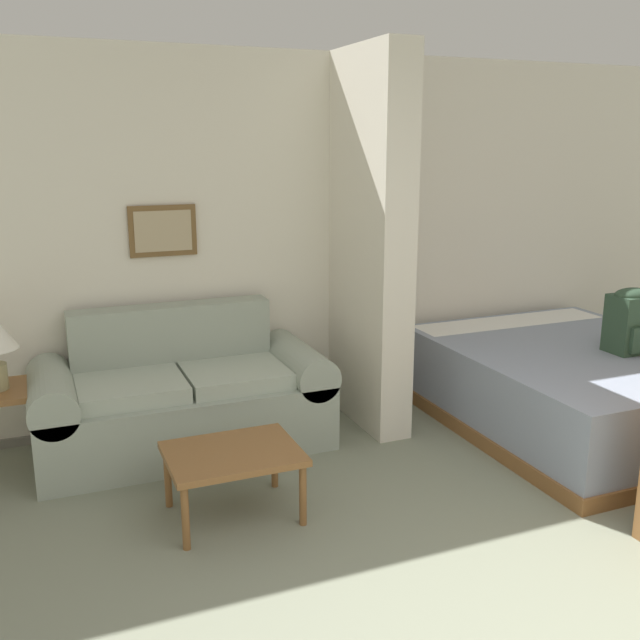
# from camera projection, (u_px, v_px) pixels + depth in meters

# --- Properties ---
(wall_back) EXTENTS (7.18, 0.16, 2.60)m
(wall_back) POSITION_uv_depth(u_px,v_px,m) (297.00, 237.00, 5.27)
(wall_back) COLOR silver
(wall_back) RESTS_ON ground_plane
(wall_partition_pillar) EXTENTS (0.24, 0.89, 2.60)m
(wall_partition_pillar) POSITION_uv_depth(u_px,v_px,m) (370.00, 243.00, 4.94)
(wall_partition_pillar) COLOR silver
(wall_partition_pillar) RESTS_ON ground_plane
(couch) EXTENTS (1.90, 0.84, 0.91)m
(couch) POSITION_uv_depth(u_px,v_px,m) (183.00, 399.00, 4.70)
(couch) COLOR #99A393
(couch) RESTS_ON ground_plane
(coffee_table) EXTENTS (0.70, 0.55, 0.38)m
(coffee_table) POSITION_uv_depth(u_px,v_px,m) (233.00, 458.00, 3.81)
(coffee_table) COLOR brown
(coffee_table) RESTS_ON ground_plane
(bed) EXTENTS (1.77, 2.12, 0.57)m
(bed) POSITION_uv_depth(u_px,v_px,m) (576.00, 385.00, 5.09)
(bed) COLOR brown
(bed) RESTS_ON ground_plane
(backpack) EXTENTS (0.29, 0.25, 0.45)m
(backpack) POSITION_uv_depth(u_px,v_px,m) (632.00, 319.00, 4.86)
(backpack) COLOR #2D4733
(backpack) RESTS_ON bed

